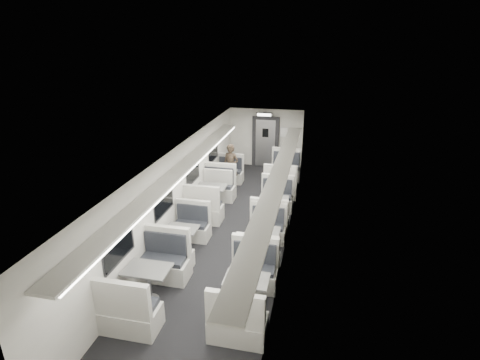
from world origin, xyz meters
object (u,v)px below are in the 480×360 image
at_px(booth_left_a, 225,180).
at_px(vestibule_door, 265,142).
at_px(booth_left_b, 211,197).
at_px(booth_left_d, 149,284).
at_px(booth_right_b, 273,209).
at_px(booth_right_c, 263,242).
at_px(booth_right_a, 283,177).
at_px(passenger, 231,167).
at_px(booth_left_c, 182,240).
at_px(booth_right_d, 246,294).
at_px(exit_sign, 264,115).

relative_size(booth_left_a, vestibule_door, 0.94).
height_order(booth_left_b, booth_left_d, booth_left_b).
height_order(booth_right_b, booth_right_c, booth_right_b).
height_order(booth_right_a, passenger, passenger).
bearing_deg(booth_left_a, booth_left_c, -90.00).
height_order(booth_left_a, booth_left_b, booth_left_b).
relative_size(booth_left_b, booth_right_c, 1.15).
bearing_deg(booth_left_c, booth_right_c, 9.44).
bearing_deg(booth_left_d, booth_right_b, 64.23).
height_order(booth_left_a, booth_right_d, booth_right_d).
bearing_deg(booth_left_c, vestibule_door, 81.98).
distance_m(booth_left_a, booth_right_a, 2.08).
relative_size(booth_left_d, booth_right_c, 1.15).
relative_size(booth_left_a, booth_right_d, 0.94).
height_order(booth_left_d, vestibule_door, vestibule_door).
height_order(booth_right_b, booth_right_d, booth_right_d).
distance_m(booth_left_b, booth_left_d, 4.50).
bearing_deg(booth_left_a, booth_right_b, -45.90).
bearing_deg(booth_left_c, exit_sign, 81.39).
distance_m(booth_left_c, exit_sign, 6.96).
xyz_separation_m(booth_right_b, booth_right_c, (0.00, -1.90, -0.02)).
relative_size(booth_right_a, booth_right_b, 1.08).
xyz_separation_m(booth_left_b, booth_right_a, (2.00, 2.29, -0.00)).
bearing_deg(vestibule_door, booth_left_b, -102.50).
distance_m(booth_left_d, passenger, 6.37).
xyz_separation_m(booth_left_c, booth_right_b, (2.00, 2.23, 0.02)).
bearing_deg(booth_right_a, booth_right_d, -90.00).
bearing_deg(passenger, exit_sign, 81.21).
bearing_deg(booth_right_d, booth_right_c, 90.00).
distance_m(booth_left_a, booth_left_d, 6.21).
bearing_deg(booth_right_d, booth_right_a, 90.00).
bearing_deg(booth_left_d, vestibule_door, 83.67).
distance_m(booth_left_b, booth_right_b, 2.03).
xyz_separation_m(passenger, vestibule_door, (0.83, 2.65, 0.23)).
xyz_separation_m(booth_left_b, vestibule_door, (1.00, 4.51, 0.64)).
bearing_deg(booth_right_b, booth_left_d, -115.77).
xyz_separation_m(booth_left_a, vestibule_door, (1.00, 2.80, 0.69)).
height_order(passenger, vestibule_door, vestibule_door).
relative_size(booth_left_d, exit_sign, 3.59).
relative_size(booth_left_a, booth_left_b, 0.88).
xyz_separation_m(booth_right_a, exit_sign, (-1.00, 1.73, 1.88)).
height_order(booth_right_b, passenger, passenger).
bearing_deg(booth_left_d, passenger, 88.45).
xyz_separation_m(booth_left_d, booth_right_c, (2.00, 2.25, -0.05)).
relative_size(booth_right_a, exit_sign, 3.61).
distance_m(booth_left_c, booth_right_c, 2.03).
xyz_separation_m(booth_right_b, booth_right_d, (0.00, -3.98, 0.01)).
distance_m(booth_left_d, vestibule_door, 9.09).
bearing_deg(booth_right_d, booth_left_c, 138.75).
relative_size(booth_left_a, booth_left_d, 0.89).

